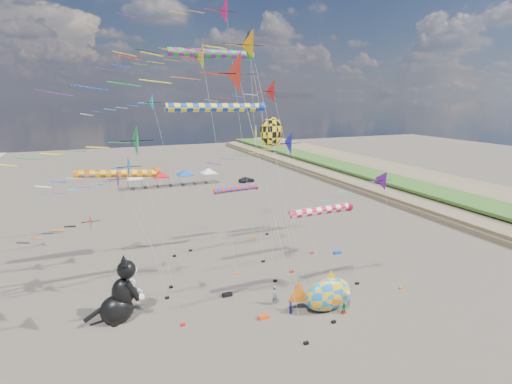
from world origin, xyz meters
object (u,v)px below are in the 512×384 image
object	(u,v)px
person_adult	(275,295)
child_blue	(290,307)
fish_inflatable	(328,294)
child_green	(344,309)
parked_car	(247,180)
cat_inflatable	(119,290)

from	to	relation	value
person_adult	child_blue	xyz separation A→B (m)	(0.61, -1.82, -0.36)
fish_inflatable	child_green	xyz separation A→B (m)	(0.98, -1.13, -0.95)
fish_inflatable	child_green	world-z (taller)	fish_inflatable
child_blue	person_adult	bearing A→B (deg)	61.31
person_adult	parked_car	xyz separation A→B (m)	(16.32, 48.81, -0.31)
fish_inflatable	child_green	distance (m)	1.77
child_green	person_adult	bearing A→B (deg)	173.15
cat_inflatable	fish_inflatable	distance (m)	17.34
person_adult	child_green	xyz separation A→B (m)	(4.72, -3.72, -0.36)
person_adult	cat_inflatable	bearing A→B (deg)	151.40
child_blue	child_green	bearing A→B (deg)	-72.12
cat_inflatable	fish_inflatable	xyz separation A→B (m)	(16.50, -5.21, -1.24)
cat_inflatable	person_adult	world-z (taller)	cat_inflatable
fish_inflatable	child_green	bearing A→B (deg)	-49.13
child_blue	parked_car	xyz separation A→B (m)	(15.71, 50.62, 0.05)
cat_inflatable	fish_inflatable	size ratio (longest dim) A/B	0.91
person_adult	parked_car	size ratio (longest dim) A/B	0.52
cat_inflatable	parked_car	size ratio (longest dim) A/B	1.57
person_adult	child_green	bearing A→B (deg)	-55.23
person_adult	parked_car	bearing A→B (deg)	54.51
fish_inflatable	parked_car	world-z (taller)	fish_inflatable
fish_inflatable	child_blue	world-z (taller)	fish_inflatable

